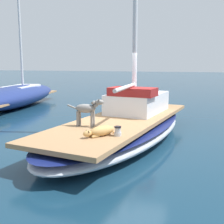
# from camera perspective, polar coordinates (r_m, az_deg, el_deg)

# --- Properties ---
(ground_plane) EXTENTS (120.00, 120.00, 0.00)m
(ground_plane) POSITION_cam_1_polar(r_m,az_deg,el_deg) (8.33, 1.94, -5.73)
(ground_plane) COLOR #143347
(sailboat_main) EXTENTS (3.71, 7.56, 0.66)m
(sailboat_main) POSITION_cam_1_polar(r_m,az_deg,el_deg) (8.25, 1.96, -3.49)
(sailboat_main) COLOR #B2B7C1
(sailboat_main) RESTS_ON ground
(mast_main) EXTENTS (0.14, 2.27, 7.26)m
(mast_main) POSITION_cam_1_polar(r_m,az_deg,el_deg) (8.88, 4.40, 20.78)
(mast_main) COLOR silver
(mast_main) RESTS_ON sailboat_main
(cabin_house) EXTENTS (1.75, 2.43, 0.84)m
(cabin_house) POSITION_cam_1_polar(r_m,az_deg,el_deg) (9.14, 4.94, 2.06)
(cabin_house) COLOR silver
(cabin_house) RESTS_ON sailboat_main
(dog_grey) EXTENTS (0.94, 0.24, 0.70)m
(dog_grey) POSITION_cam_1_polar(r_m,az_deg,el_deg) (7.13, -4.87, 0.50)
(dog_grey) COLOR gray
(dog_grey) RESTS_ON sailboat_main
(dog_tan) EXTENTS (0.65, 0.81, 0.22)m
(dog_tan) POSITION_cam_1_polar(r_m,az_deg,el_deg) (6.25, -2.23, -3.76)
(dog_tan) COLOR tan
(dog_tan) RESTS_ON sailboat_main
(deck_winch) EXTENTS (0.16, 0.16, 0.21)m
(deck_winch) POSITION_cam_1_polar(r_m,az_deg,el_deg) (6.25, 1.13, -3.83)
(deck_winch) COLOR #B7B7BC
(deck_winch) RESTS_ON sailboat_main
(moored_boat_port_side) EXTENTS (3.06, 8.02, 6.29)m
(moored_boat_port_side) POSITION_cam_1_polar(r_m,az_deg,el_deg) (15.41, -18.32, 3.07)
(moored_boat_port_side) COLOR navy
(moored_boat_port_side) RESTS_ON ground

